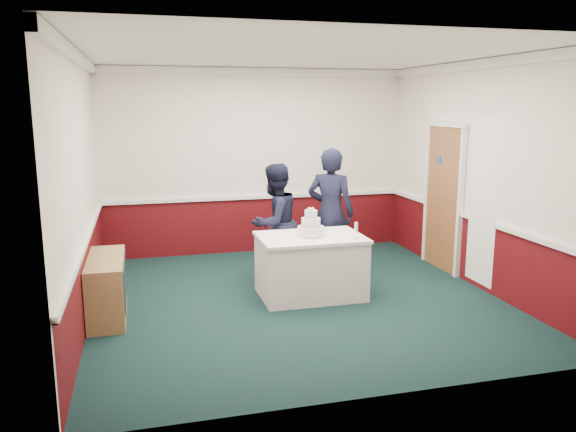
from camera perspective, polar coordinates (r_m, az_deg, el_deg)
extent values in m
plane|color=#122C26|center=(7.18, 0.93, -8.43)|extent=(5.00, 5.00, 0.00)
cube|color=white|center=(9.22, -3.20, 5.50)|extent=(5.00, 0.05, 3.00)
cube|color=white|center=(6.61, -20.19, 2.57)|extent=(0.05, 5.00, 3.00)
cube|color=white|center=(7.86, 18.67, 3.94)|extent=(0.05, 5.00, 3.00)
cube|color=white|center=(6.79, 1.01, 15.95)|extent=(5.00, 5.00, 0.05)
cube|color=#4E0A0F|center=(9.38, -3.14, -0.88)|extent=(5.00, 0.02, 0.90)
cube|color=white|center=(9.29, -3.15, 1.94)|extent=(4.98, 0.05, 0.06)
cube|color=white|center=(9.17, -3.28, 14.42)|extent=(5.00, 0.08, 0.12)
cube|color=brown|center=(8.59, 15.52, 1.66)|extent=(0.05, 0.90, 2.10)
cube|color=#234799|center=(8.63, 15.05, 5.55)|extent=(0.01, 0.12, 0.12)
cube|color=white|center=(7.66, 19.20, 1.47)|extent=(0.02, 0.60, 2.20)
cube|color=#9B774B|center=(6.85, -17.91, -6.90)|extent=(0.40, 1.20, 0.70)
cube|color=black|center=(6.82, -16.21, -6.42)|extent=(0.01, 1.00, 0.50)
cube|color=white|center=(7.20, 2.30, -5.21)|extent=(1.28, 0.88, 0.76)
cube|color=white|center=(7.10, 2.32, -2.19)|extent=(1.32, 0.92, 0.04)
cylinder|color=white|center=(7.08, 2.33, -1.56)|extent=(0.34, 0.34, 0.12)
cylinder|color=silver|center=(7.09, 2.32, -1.93)|extent=(0.35, 0.35, 0.03)
cylinder|color=white|center=(7.06, 2.34, -0.65)|extent=(0.24, 0.24, 0.11)
cylinder|color=silver|center=(7.07, 2.33, -0.99)|extent=(0.25, 0.25, 0.02)
cylinder|color=white|center=(7.04, 2.34, 0.19)|extent=(0.16, 0.16, 0.10)
cylinder|color=silver|center=(7.04, 2.34, -0.12)|extent=(0.17, 0.17, 0.02)
sphere|color=#EDE5C9|center=(7.02, 2.35, 0.73)|extent=(0.03, 0.03, 0.03)
sphere|color=#EDE5C9|center=(7.05, 2.53, 0.76)|extent=(0.03, 0.03, 0.03)
sphere|color=#EDE5C9|center=(7.04, 2.13, 0.75)|extent=(0.03, 0.03, 0.03)
sphere|color=#EDE5C9|center=(7.01, 2.54, 0.70)|extent=(0.03, 0.03, 0.03)
sphere|color=#EDE5C9|center=(7.00, 2.17, 0.70)|extent=(0.03, 0.03, 0.03)
cube|color=silver|center=(6.90, 2.57, -2.39)|extent=(0.09, 0.21, 0.00)
cylinder|color=silver|center=(7.00, 6.92, -2.26)|extent=(0.05, 0.05, 0.01)
cylinder|color=silver|center=(6.99, 6.93, -1.89)|extent=(0.01, 0.01, 0.09)
cylinder|color=silver|center=(6.97, 6.95, -1.09)|extent=(0.04, 0.04, 0.11)
imported|color=black|center=(7.73, -1.37, -0.70)|extent=(1.00, 0.95, 1.64)
imported|color=black|center=(7.93, 4.34, 0.32)|extent=(0.80, 0.74, 1.84)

